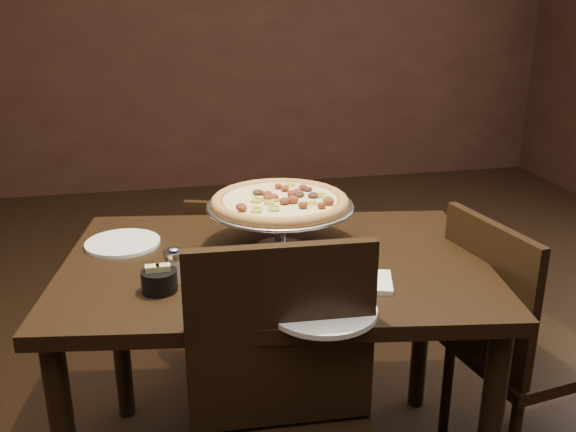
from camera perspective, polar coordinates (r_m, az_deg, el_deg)
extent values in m
cube|color=black|center=(5.23, -8.94, 17.47)|extent=(6.00, 0.02, 2.80)
cube|color=black|center=(1.95, -1.13, -4.49)|extent=(1.39, 1.03, 0.04)
cylinder|color=black|center=(2.51, -14.77, -9.60)|extent=(0.06, 0.06, 0.75)
cylinder|color=black|center=(2.54, 11.82, -9.00)|extent=(0.06, 0.06, 0.75)
cylinder|color=#ADACB3|center=(2.03, -0.69, -2.79)|extent=(0.16, 0.16, 0.01)
cylinder|color=#ADACB3|center=(2.00, -0.70, -1.04)|extent=(0.03, 0.03, 0.12)
cylinder|color=#ADACB3|center=(1.98, -0.71, 0.72)|extent=(0.11, 0.11, 0.01)
cylinder|color=#98989D|center=(1.98, -0.71, 0.90)|extent=(0.45, 0.45, 0.01)
torus|color=#98989D|center=(1.98, -0.71, 0.93)|extent=(0.46, 0.46, 0.01)
cylinder|color=brown|center=(1.98, -0.71, 1.18)|extent=(0.41, 0.41, 0.01)
torus|color=brown|center=(1.98, -0.71, 1.30)|extent=(0.43, 0.43, 0.04)
cylinder|color=#E2BA7C|center=(1.97, -0.71, 1.46)|extent=(0.35, 0.35, 0.01)
cylinder|color=beige|center=(1.82, -10.03, -4.70)|extent=(0.06, 0.06, 0.07)
cylinder|color=#ADACB3|center=(1.80, -10.12, -3.36)|extent=(0.06, 0.06, 0.02)
ellipsoid|color=#ADACB3|center=(1.80, -10.14, -2.92)|extent=(0.03, 0.03, 0.01)
cylinder|color=maroon|center=(1.81, -2.01, -4.56)|extent=(0.05, 0.05, 0.07)
cylinder|color=#ADACB3|center=(1.79, -2.03, -3.27)|extent=(0.06, 0.06, 0.02)
ellipsoid|color=#ADACB3|center=(1.79, -2.04, -2.85)|extent=(0.03, 0.03, 0.01)
cylinder|color=black|center=(1.78, -11.37, -5.66)|extent=(0.10, 0.10, 0.06)
cube|color=tan|center=(1.77, -11.93, -5.30)|extent=(0.04, 0.03, 0.07)
cube|color=tan|center=(1.77, -10.98, -5.24)|extent=(0.04, 0.03, 0.07)
cube|color=white|center=(1.80, 6.99, -5.82)|extent=(0.17, 0.17, 0.01)
cylinder|color=white|center=(2.12, -14.48, -2.35)|extent=(0.24, 0.24, 0.01)
cylinder|color=white|center=(1.64, 3.14, -8.40)|extent=(0.28, 0.28, 0.01)
cone|color=#ADACB3|center=(1.89, 1.16, 0.11)|extent=(0.17, 0.17, 0.00)
cylinder|color=black|center=(1.88, 1.16, 0.20)|extent=(0.10, 0.12, 0.03)
cube|color=black|center=(2.70, -3.73, -6.36)|extent=(0.49, 0.49, 0.04)
cube|color=black|center=(2.45, -4.59, -3.30)|extent=(0.37, 0.15, 0.40)
cylinder|color=black|center=(2.90, -0.02, -8.86)|extent=(0.03, 0.03, 0.38)
cylinder|color=black|center=(2.95, -6.09, -8.47)|extent=(0.03, 0.03, 0.38)
cylinder|color=black|center=(2.64, -0.85, -12.06)|extent=(0.03, 0.03, 0.38)
cylinder|color=black|center=(2.69, -7.58, -11.54)|extent=(0.03, 0.03, 0.38)
cube|color=black|center=(1.61, -0.62, -10.76)|extent=(0.47, 0.05, 0.49)
cube|color=black|center=(2.30, 20.47, -11.25)|extent=(0.49, 0.49, 0.04)
cube|color=black|center=(2.07, 17.24, -6.46)|extent=(0.10, 0.43, 0.45)
cylinder|color=black|center=(2.63, 20.28, -12.97)|extent=(0.04, 0.04, 0.42)
cylinder|color=black|center=(2.44, 13.90, -15.04)|extent=(0.04, 0.04, 0.42)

